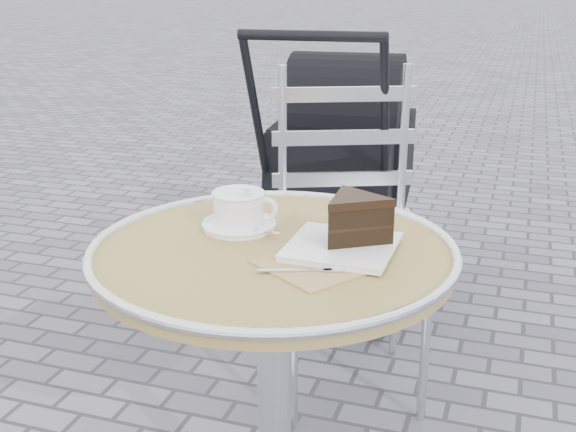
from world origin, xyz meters
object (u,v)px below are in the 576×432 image
(cappuccino_set, at_px, (240,212))
(bistro_chair, at_px, (347,193))
(cafe_table, at_px, (274,323))
(baby_stroller, at_px, (341,173))
(cake_plate_set, at_px, (351,225))

(cappuccino_set, bearing_deg, bistro_chair, 72.22)
(cafe_table, height_order, bistro_chair, bistro_chair)
(cappuccino_set, xyz_separation_m, baby_stroller, (-0.13, 1.35, -0.28))
(cappuccino_set, bearing_deg, cafe_table, -52.18)
(cappuccino_set, distance_m, bistro_chair, 0.73)
(cappuccino_set, height_order, baby_stroller, baby_stroller)
(cafe_table, xyz_separation_m, bistro_chair, (-0.05, 0.79, 0.04))
(bistro_chair, bearing_deg, cappuccino_set, -117.63)
(bistro_chair, relative_size, baby_stroller, 0.91)
(cake_plate_set, xyz_separation_m, bistro_chair, (-0.19, 0.75, -0.18))
(baby_stroller, bearing_deg, cappuccino_set, -90.25)
(cake_plate_set, relative_size, bistro_chair, 0.32)
(bistro_chair, distance_m, baby_stroller, 0.68)
(cake_plate_set, bearing_deg, baby_stroller, 105.40)
(cake_plate_set, distance_m, bistro_chair, 0.80)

